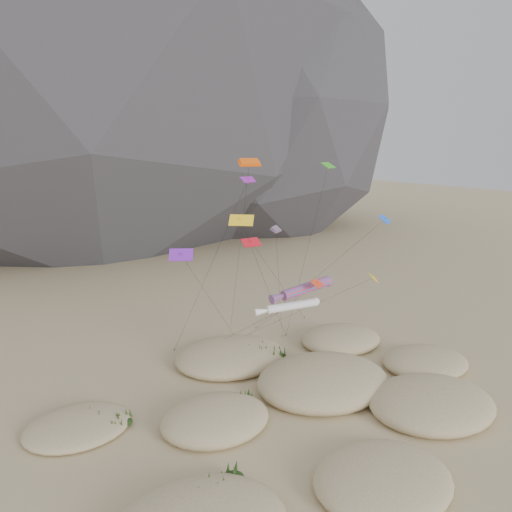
# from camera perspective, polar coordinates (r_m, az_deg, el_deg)

# --- Properties ---
(ground) EXTENTS (500.00, 500.00, 0.00)m
(ground) POSITION_cam_1_polar(r_m,az_deg,el_deg) (54.04, 9.73, -17.33)
(ground) COLOR #CCB789
(ground) RESTS_ON ground
(dunes) EXTENTS (50.53, 38.28, 3.79)m
(dunes) POSITION_cam_1_polar(r_m,az_deg,el_deg) (55.30, 6.07, -15.65)
(dunes) COLOR #CCB789
(dunes) RESTS_ON ground
(dune_grass) EXTENTS (43.42, 27.08, 1.49)m
(dune_grass) POSITION_cam_1_polar(r_m,az_deg,el_deg) (56.07, 6.58, -15.08)
(dune_grass) COLOR black
(dune_grass) RESTS_ON ground
(kite_stakes) EXTENTS (22.51, 5.17, 0.30)m
(kite_stakes) POSITION_cam_1_polar(r_m,az_deg,el_deg) (71.84, -0.85, -9.16)
(kite_stakes) COLOR #3F2D1E
(kite_stakes) RESTS_ON ground
(rainbow_tube_kite) EXTENTS (9.08, 19.53, 12.16)m
(rainbow_tube_kite) POSITION_cam_1_polar(r_m,az_deg,el_deg) (55.57, 5.52, -3.77)
(rainbow_tube_kite) COLOR red
(rainbow_tube_kite) RESTS_ON ground
(white_tube_kite) EXTENTS (7.43, 15.58, 9.97)m
(white_tube_kite) POSITION_cam_1_polar(r_m,az_deg,el_deg) (55.85, 3.81, -5.77)
(white_tube_kite) COLOR white
(white_tube_kite) RESTS_ON ground
(orange_parafoil) EXTENTS (4.47, 11.52, 25.28)m
(orange_parafoil) POSITION_cam_1_polar(r_m,az_deg,el_deg) (59.05, -0.79, 10.38)
(orange_parafoil) COLOR #D84E0B
(orange_parafoil) RESTS_ON ground
(multi_parafoil) EXTENTS (8.05, 9.58, 17.16)m
(multi_parafoil) POSITION_cam_1_polar(r_m,az_deg,el_deg) (60.85, 2.31, 2.89)
(multi_parafoil) COLOR red
(multi_parafoil) RESTS_ON ground
(delta_kites) EXTENTS (29.06, 21.14, 24.52)m
(delta_kites) POSITION_cam_1_polar(r_m,az_deg,el_deg) (56.27, 4.09, 2.26)
(delta_kites) COLOR blue
(delta_kites) RESTS_ON ground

